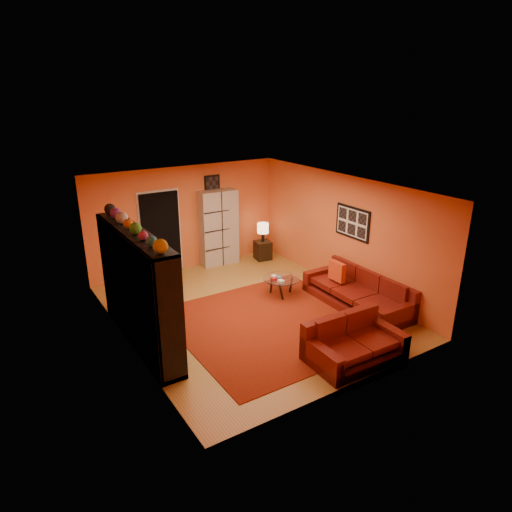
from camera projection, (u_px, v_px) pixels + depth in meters
floor at (249, 311)px, 9.47m from camera, size 6.00×6.00×0.00m
ceiling at (248, 187)px, 8.58m from camera, size 6.00×6.00×0.00m
wall_back at (186, 218)px, 11.41m from camera, size 6.00×0.00×6.00m
wall_front at (356, 310)px, 6.65m from camera, size 6.00×0.00×6.00m
wall_left at (124, 278)px, 7.77m from camera, size 0.00×6.00×6.00m
wall_right at (343, 232)px, 10.28m from camera, size 0.00×6.00×6.00m
rug at (272, 323)px, 8.97m from camera, size 3.60×3.60×0.01m
doorway at (161, 234)px, 11.12m from camera, size 0.95×0.10×2.04m
wall_art_right at (353, 223)px, 9.93m from camera, size 0.03×1.00×0.70m
wall_art_back at (212, 185)px, 11.51m from camera, size 0.42×0.03×0.52m
entertainment_unit at (138, 289)px, 7.97m from camera, size 0.45×3.00×2.10m
tv at (139, 289)px, 8.08m from camera, size 0.99×0.13×0.57m
sofa at (360, 293)px, 9.65m from camera, size 1.07×2.49×0.85m
loveseat at (351, 342)px, 7.75m from camera, size 1.64×1.01×0.85m
throw_pillow at (337, 271)px, 9.86m from camera, size 0.12×0.42×0.42m
coffee_table at (281, 280)px, 10.07m from camera, size 0.81×0.81×0.41m
storage_cabinet at (218, 228)px, 11.76m from camera, size 1.00×0.48×1.95m
bowl_chair at (148, 275)px, 10.58m from camera, size 0.64×0.64×0.52m
side_table at (263, 250)px, 12.30m from camera, size 0.46×0.46×0.50m
table_lamp at (263, 229)px, 12.09m from camera, size 0.30×0.30×0.50m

